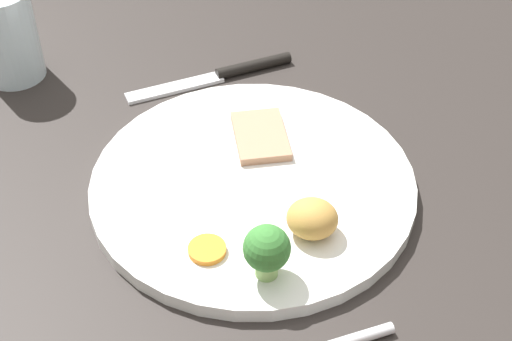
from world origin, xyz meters
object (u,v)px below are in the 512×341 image
Objects in this scene: broccoli_floret at (267,250)px; knife at (225,74)px; meat_slice_main at (260,136)px; water_glass at (7,35)px; carrot_coin_front at (207,250)px; dinner_plate at (256,184)px; roast_potato_left at (312,219)px.

broccoli_floret is 29.10cm from knife.
meat_slice_main is 29.31cm from water_glass.
carrot_coin_front is at bearing 145.70° from meat_slice_main.
dinner_plate is 5.63cm from meat_slice_main.
dinner_plate is 4.08× the size of meat_slice_main.
roast_potato_left reaches higher than knife.
roast_potato_left is (-12.67, -0.44, 1.19)cm from meat_slice_main.
knife is 1.88× the size of water_glass.
water_glass is at bearing 47.23° from meat_slice_main.
meat_slice_main is 0.38× the size of knife.
water_glass reaches higher than knife.
roast_potato_left is 0.43× the size of water_glass.
water_glass is at bearing 37.84° from dinner_plate.
water_glass reaches higher than roast_potato_left.
water_glass is (32.04, 13.04, 3.28)cm from carrot_coin_front.
meat_slice_main is 12.74cm from roast_potato_left.
broccoli_floret reaches higher than carrot_coin_front.
meat_slice_main is 14.83cm from carrot_coin_front.
water_glass reaches higher than meat_slice_main.
water_glass is (35.64, 16.91, 0.75)cm from broccoli_floret.
broccoli_floret is 39.46cm from water_glass.
carrot_coin_front is at bearing 47.04° from broccoli_floret.
water_glass reaches higher than carrot_coin_front.
dinner_plate is 9.56cm from carrot_coin_front.
dinner_plate is at bearing -142.16° from water_glass.
meat_slice_main reaches higher than dinner_plate.
broccoli_floret is (-10.71, 2.45, 3.49)cm from dinner_plate.
dinner_plate is at bearing -12.89° from broccoli_floret.
broccoli_floret is (-15.85, 4.48, 2.39)cm from meat_slice_main.
dinner_plate is 5.99× the size of broccoli_floret.
broccoli_floret is at bearing -132.96° from carrot_coin_front.
meat_slice_main is 12.73cm from knife.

